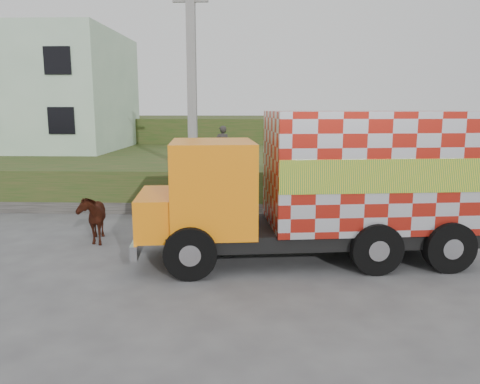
{
  "coord_description": "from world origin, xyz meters",
  "views": [
    {
      "loc": [
        1.28,
        -11.8,
        3.69
      ],
      "look_at": [
        0.78,
        1.33,
        1.3
      ],
      "focal_mm": 35.0,
      "sensor_mm": 36.0,
      "label": 1
    }
  ],
  "objects_px": {
    "cow": "(92,217)",
    "pedestrian": "(222,146)",
    "utility_pole": "(192,96)",
    "cargo_truck": "(325,184)"
  },
  "relations": [
    {
      "from": "cargo_truck",
      "to": "pedestrian",
      "type": "xyz_separation_m",
      "value": [
        -2.98,
        6.39,
        0.4
      ]
    },
    {
      "from": "cargo_truck",
      "to": "cow",
      "type": "bearing_deg",
      "value": 162.01
    },
    {
      "from": "cow",
      "to": "utility_pole",
      "type": "bearing_deg",
      "value": 41.14
    },
    {
      "from": "utility_pole",
      "to": "cargo_truck",
      "type": "height_order",
      "value": "utility_pole"
    },
    {
      "from": "cargo_truck",
      "to": "pedestrian",
      "type": "distance_m",
      "value": 7.06
    },
    {
      "from": "utility_pole",
      "to": "cow",
      "type": "xyz_separation_m",
      "value": [
        -2.32,
        -3.92,
        -3.39
      ]
    },
    {
      "from": "utility_pole",
      "to": "cow",
      "type": "height_order",
      "value": "utility_pole"
    },
    {
      "from": "cow",
      "to": "pedestrian",
      "type": "bearing_deg",
      "value": 39.33
    },
    {
      "from": "cow",
      "to": "pedestrian",
      "type": "xyz_separation_m",
      "value": [
        3.26,
        5.15,
        1.57
      ]
    },
    {
      "from": "cow",
      "to": "pedestrian",
      "type": "relative_size",
      "value": 1.08
    }
  ]
}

